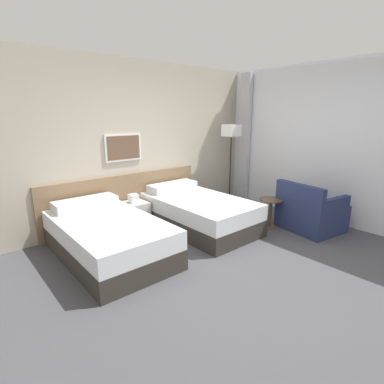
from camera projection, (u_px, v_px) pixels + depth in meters
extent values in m
plane|color=#47474C|center=(233.00, 260.00, 3.88)|extent=(16.00, 16.00, 0.00)
cube|color=#B7AD99|center=(141.00, 143.00, 5.14)|extent=(10.00, 0.06, 2.70)
cube|color=#846647|center=(126.00, 199.00, 5.11)|extent=(2.87, 0.04, 0.86)
cube|color=white|center=(123.00, 148.00, 4.89)|extent=(0.64, 0.03, 0.44)
cube|color=brown|center=(124.00, 148.00, 4.88)|extent=(0.58, 0.01, 0.38)
cube|color=white|center=(343.00, 145.00, 4.93)|extent=(0.06, 4.65, 2.70)
cube|color=silver|center=(341.00, 147.00, 4.91)|extent=(0.03, 4.27, 2.64)
cube|color=#B7BAC1|center=(244.00, 139.00, 6.31)|extent=(0.10, 0.24, 2.64)
cube|color=#332D28|center=(110.00, 247.00, 3.96)|extent=(1.12, 1.91, 0.27)
cube|color=silver|center=(108.00, 229.00, 3.90)|extent=(1.11, 1.89, 0.24)
cube|color=silver|center=(86.00, 203.00, 4.38)|extent=(0.89, 0.34, 0.13)
cube|color=#332D28|center=(199.00, 220.00, 4.96)|extent=(1.12, 1.91, 0.27)
cube|color=silver|center=(199.00, 206.00, 4.90)|extent=(1.11, 1.89, 0.24)
cube|color=silver|center=(173.00, 187.00, 5.38)|extent=(0.89, 0.34, 0.13)
cube|color=beige|center=(134.00, 215.00, 4.98)|extent=(0.42, 0.39, 0.43)
cube|color=white|center=(134.00, 198.00, 4.91)|extent=(0.14, 0.14, 0.14)
cylinder|color=black|center=(229.00, 204.00, 6.27)|extent=(0.24, 0.24, 0.02)
cylinder|color=black|center=(230.00, 171.00, 6.09)|extent=(0.02, 0.02, 1.40)
cube|color=white|center=(231.00, 130.00, 5.88)|extent=(0.29, 0.29, 0.22)
cylinder|color=brown|center=(269.00, 226.00, 5.04)|extent=(0.25, 0.25, 0.01)
cylinder|color=brown|center=(270.00, 213.00, 4.98)|extent=(0.05, 0.05, 0.45)
cylinder|color=brown|center=(271.00, 200.00, 4.92)|extent=(0.38, 0.38, 0.02)
cube|color=navy|center=(311.00, 216.00, 4.90)|extent=(0.90, 0.97, 0.44)
cube|color=navy|center=(299.00, 195.00, 4.62)|extent=(0.23, 0.87, 0.36)
cube|color=navy|center=(335.00, 204.00, 4.50)|extent=(0.67, 0.19, 0.18)
cube|color=navy|center=(294.00, 193.00, 5.14)|extent=(0.67, 0.19, 0.18)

